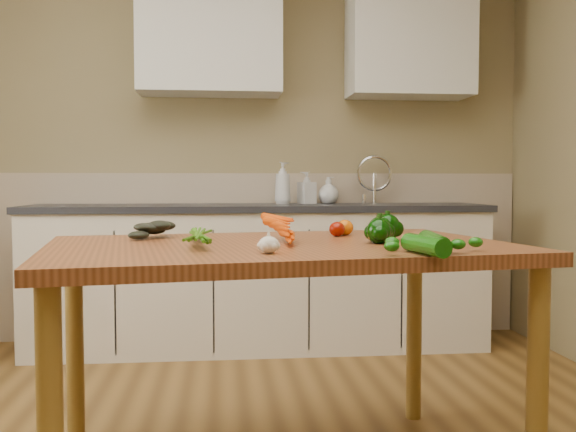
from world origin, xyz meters
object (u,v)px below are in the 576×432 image
(soap_bottle_a, at_px, (283,183))
(zucchini_a, at_px, (434,242))
(soap_bottle_b, at_px, (307,188))
(pepper_b, at_px, (388,227))
(pepper_a, at_px, (380,229))
(tomato_a, at_px, (337,229))
(tomato_b, at_px, (345,228))
(soap_bottle_c, at_px, (329,190))
(table, at_px, (281,270))
(zucchini_b, at_px, (425,245))
(pepper_c, at_px, (379,231))
(leafy_greens, at_px, (150,223))
(garlic_bulb, at_px, (269,245))
(tomato_c, at_px, (386,228))
(carrot_bunch, at_px, (256,231))

(soap_bottle_a, distance_m, zucchini_a, 2.21)
(soap_bottle_b, relative_size, pepper_b, 2.25)
(pepper_a, bearing_deg, tomato_a, 116.17)
(zucchini_a, bearing_deg, tomato_b, 104.96)
(soap_bottle_c, distance_m, pepper_a, 1.97)
(table, height_order, zucchini_b, zucchini_b)
(table, distance_m, zucchini_a, 0.54)
(soap_bottle_a, distance_m, pepper_b, 1.83)
(tomato_a, distance_m, tomato_b, 0.06)
(zucchini_b, bearing_deg, pepper_b, 88.65)
(zucchini_a, bearing_deg, soap_bottle_c, 88.55)
(pepper_c, bearing_deg, tomato_b, 98.37)
(soap_bottle_a, distance_m, tomato_a, 1.65)
(table, relative_size, tomato_a, 27.23)
(zucchini_a, bearing_deg, pepper_c, 113.42)
(soap_bottle_a, relative_size, tomato_a, 4.34)
(leafy_greens, distance_m, pepper_c, 0.85)
(garlic_bulb, height_order, pepper_a, pepper_a)
(pepper_c, bearing_deg, tomato_c, 71.09)
(soap_bottle_a, distance_m, pepper_c, 1.95)
(garlic_bulb, relative_size, tomato_b, 0.89)
(garlic_bulb, bearing_deg, leafy_greens, 125.91)
(soap_bottle_a, relative_size, pepper_c, 3.18)
(tomato_c, xyz_separation_m, zucchini_b, (-0.05, -0.63, -0.00))
(soap_bottle_c, xyz_separation_m, leafy_greens, (-0.96, -1.75, -0.10))
(pepper_b, height_order, zucchini_a, pepper_b)
(leafy_greens, bearing_deg, tomato_a, 0.72)
(soap_bottle_c, distance_m, leafy_greens, 2.00)
(tomato_b, bearing_deg, pepper_b, -62.88)
(tomato_b, bearing_deg, zucchini_a, -75.04)
(table, height_order, leafy_greens, leafy_greens)
(table, distance_m, pepper_a, 0.38)
(leafy_greens, distance_m, zucchini_a, 1.05)
(soap_bottle_b, relative_size, leafy_greens, 0.94)
(zucchini_a, bearing_deg, leafy_greens, 149.21)
(tomato_c, bearing_deg, zucchini_a, -88.98)
(soap_bottle_c, relative_size, pepper_c, 2.06)
(table, height_order, tomato_c, tomato_c)
(pepper_c, bearing_deg, garlic_bulb, -146.01)
(zucchini_b, bearing_deg, pepper_a, 94.17)
(garlic_bulb, xyz_separation_m, pepper_b, (0.46, 0.39, 0.02))
(pepper_c, relative_size, zucchini_b, 0.40)
(tomato_c, bearing_deg, tomato_b, 158.99)
(soap_bottle_b, distance_m, leafy_greens, 1.91)
(soap_bottle_c, distance_m, pepper_c, 2.05)
(soap_bottle_a, distance_m, tomato_b, 1.61)
(tomato_c, height_order, zucchini_a, tomato_c)
(pepper_c, bearing_deg, pepper_a, 73.31)
(soap_bottle_a, height_order, carrot_bunch, soap_bottle_a)
(soap_bottle_a, height_order, soap_bottle_b, soap_bottle_a)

